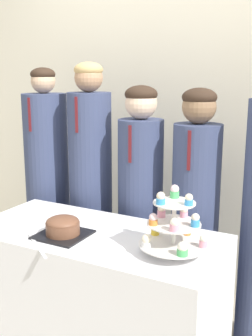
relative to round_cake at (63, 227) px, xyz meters
The scene contains 9 objects.
wall_back 1.32m from the round_cake, 84.16° to the left, with size 9.00×0.06×2.70m.
table 0.46m from the round_cake, 42.08° to the left, with size 1.34×0.63×0.76m.
round_cake is the anchor object (origin of this frame).
cake_knife 0.16m from the round_cake, 118.30° to the right, with size 0.27×0.20×0.01m.
cupcake_stand 0.59m from the round_cake, ahead, with size 0.32×0.32×0.31m.
student_0 0.89m from the round_cake, 133.43° to the left, with size 0.30×0.31×1.61m.
student_1 0.69m from the round_cake, 110.95° to the left, with size 0.29×0.29×1.64m.
student_2 0.66m from the round_cake, 79.09° to the left, with size 0.28×0.29×1.50m.
student_3 0.81m from the round_cake, 53.17° to the left, with size 0.28×0.29×1.49m.
Camera 1 is at (1.12, -1.43, 1.58)m, focal length 45.00 mm.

